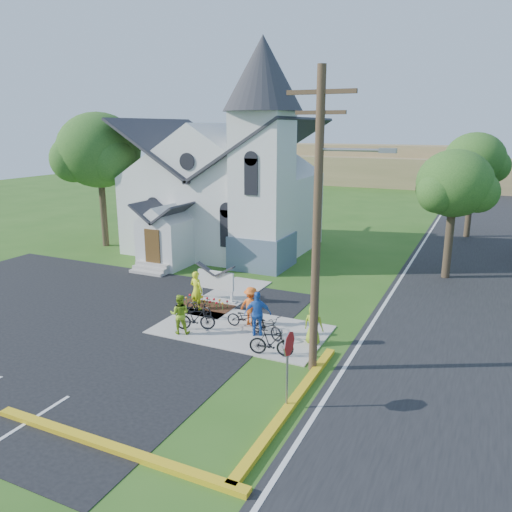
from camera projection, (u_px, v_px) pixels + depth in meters
The scene contains 23 objects.
ground at pixel (204, 328), 20.85m from camera, with size 120.00×120.00×0.00m, color #2D5A19.
parking_lot at pixel (43, 318), 21.96m from camera, with size 20.00×16.00×0.02m, color black.
road at pixel (476, 267), 29.89m from camera, with size 8.00×90.00×0.02m, color black.
sidewalk at pixel (241, 330), 20.67m from camera, with size 7.00×4.00×0.05m, color #ADA59C.
church at pixel (228, 173), 32.71m from camera, with size 12.35×12.00×13.00m.
church_sign at pixel (216, 281), 23.89m from camera, with size 2.20×0.40×1.70m.
flower_bed at pixel (207, 306), 23.35m from camera, with size 2.60×1.10×0.07m, color #36190E.
utility_pole at pixel (319, 216), 15.97m from camera, with size 3.45×0.28×10.00m.
stop_sign at pixel (288, 354), 14.49m from camera, with size 0.11×0.76×2.48m.
tree_lot_corner at pixel (99, 151), 33.69m from camera, with size 5.60×5.60×9.15m.
tree_road_near at pixel (454, 184), 26.57m from camera, with size 4.00×4.00×7.05m.
tree_road_mid at pixel (475, 160), 36.74m from camera, with size 4.40×4.40×7.80m.
distant_hills at pixel (436, 172), 68.30m from camera, with size 61.00×10.00×5.60m.
cyclist_0 at pixel (197, 290), 22.73m from camera, with size 0.66×0.43×1.80m, color #E6F51C.
bike_0 at pixel (199, 307), 22.02m from camera, with size 0.55×1.56×0.82m, color black.
cyclist_1 at pixel (180, 314), 20.07m from camera, with size 0.79×0.62×1.63m, color #8AB822.
bike_1 at pixel (195, 318), 20.50m from camera, with size 0.46×1.64×0.98m, color black.
cyclist_2 at pixel (258, 314), 19.83m from camera, with size 1.08×0.45×1.83m, color blue.
bike_2 at pixel (246, 318), 20.71m from camera, with size 0.57×1.65×0.87m, color black.
cyclist_3 at pixel (251, 306), 20.93m from camera, with size 1.07×0.62×1.66m, color orange.
bike_3 at pixel (271, 343), 18.18m from camera, with size 0.47×1.66×1.00m, color black.
cyclist_4 at pixel (314, 324), 19.13m from camera, with size 0.77×0.50×1.57m, color #8FB421.
bike_4 at pixel (266, 326), 19.80m from camera, with size 0.62×1.77×0.93m, color black.
Camera 1 is at (10.22, -16.65, 8.19)m, focal length 35.00 mm.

